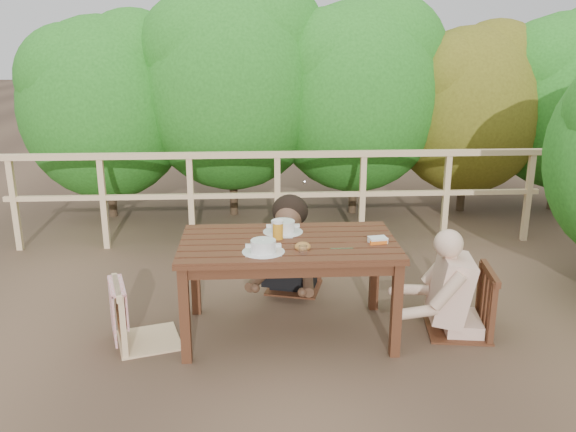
{
  "coord_description": "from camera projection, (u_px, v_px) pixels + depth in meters",
  "views": [
    {
      "loc": [
        -0.23,
        -4.03,
        2.12
      ],
      "look_at": [
        0.0,
        0.05,
        0.9
      ],
      "focal_mm": 37.14,
      "sensor_mm": 36.0,
      "label": 1
    }
  ],
  "objects": [
    {
      "name": "hedge_row",
      "position": [
        307.0,
        58.0,
        7.02
      ],
      "size": [
        6.6,
        1.6,
        3.8
      ],
      "primitive_type": null,
      "color": "#22661A",
      "rests_on": "ground"
    },
    {
      "name": "ground",
      "position": [
        288.0,
        332.0,
        4.47
      ],
      "size": [
        60.0,
        60.0,
        0.0
      ],
      "primitive_type": "plane",
      "color": "brown",
      "rests_on": "ground"
    },
    {
      "name": "chair_far",
      "position": [
        294.0,
        240.0,
        5.14
      ],
      "size": [
        0.55,
        0.55,
        0.9
      ],
      "primitive_type": "cube",
      "rotation": [
        0.0,
        0.0,
        -0.27
      ],
      "color": "#402113",
      "rests_on": "ground"
    },
    {
      "name": "soup_far",
      "position": [
        283.0,
        227.0,
        4.45
      ],
      "size": [
        0.3,
        0.3,
        0.1
      ],
      "primitive_type": "cylinder",
      "color": "white",
      "rests_on": "table"
    },
    {
      "name": "tumbler",
      "position": [
        303.0,
        251.0,
        4.0
      ],
      "size": [
        0.06,
        0.06,
        0.07
      ],
      "primitive_type": "cylinder",
      "color": "white",
      "rests_on": "table"
    },
    {
      "name": "soup_near",
      "position": [
        263.0,
        247.0,
        4.03
      ],
      "size": [
        0.29,
        0.29,
        0.1
      ],
      "primitive_type": "cylinder",
      "color": "silver",
      "rests_on": "table"
    },
    {
      "name": "woman",
      "position": [
        294.0,
        214.0,
        5.1
      ],
      "size": [
        0.7,
        0.79,
        1.35
      ],
      "primitive_type": null,
      "rotation": [
        0.0,
        0.0,
        2.88
      ],
      "color": "black",
      "rests_on": "ground"
    },
    {
      "name": "beer_glass",
      "position": [
        278.0,
        230.0,
        4.29
      ],
      "size": [
        0.08,
        0.08,
        0.15
      ],
      "primitive_type": "cylinder",
      "color": "orange",
      "rests_on": "table"
    },
    {
      "name": "diner_right",
      "position": [
        468.0,
        249.0,
        4.32
      ],
      "size": [
        0.72,
        0.61,
        1.31
      ],
      "primitive_type": null,
      "rotation": [
        0.0,
        0.0,
        1.43
      ],
      "color": "beige",
      "rests_on": "ground"
    },
    {
      "name": "butter_tub",
      "position": [
        378.0,
        241.0,
        4.22
      ],
      "size": [
        0.14,
        0.11,
        0.05
      ],
      "primitive_type": "cube",
      "rotation": [
        0.0,
        0.0,
        0.16
      ],
      "color": "white",
      "rests_on": "table"
    },
    {
      "name": "chair_right",
      "position": [
        462.0,
        273.0,
        4.37
      ],
      "size": [
        0.53,
        0.53,
        0.94
      ],
      "primitive_type": "cube",
      "rotation": [
        0.0,
        0.0,
        -1.71
      ],
      "color": "#402113",
      "rests_on": "ground"
    },
    {
      "name": "table",
      "position": [
        288.0,
        289.0,
        4.37
      ],
      "size": [
        1.55,
        0.87,
        0.72
      ],
      "primitive_type": "cube",
      "color": "#402113",
      "rests_on": "ground"
    },
    {
      "name": "railing",
      "position": [
        277.0,
        199.0,
        6.24
      ],
      "size": [
        5.6,
        0.1,
        1.01
      ],
      "primitive_type": "cube",
      "color": "#D8B382",
      "rests_on": "ground"
    },
    {
      "name": "bread_roll",
      "position": [
        303.0,
        247.0,
        4.08
      ],
      "size": [
        0.11,
        0.09,
        0.07
      ],
      "primitive_type": "ellipsoid",
      "color": "#A96839",
      "rests_on": "table"
    },
    {
      "name": "chair_left",
      "position": [
        145.0,
        284.0,
        4.22
      ],
      "size": [
        0.56,
        0.56,
        0.9
      ],
      "primitive_type": "cube",
      "rotation": [
        0.0,
        0.0,
        1.86
      ],
      "color": "#D8B382",
      "rests_on": "ground"
    }
  ]
}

